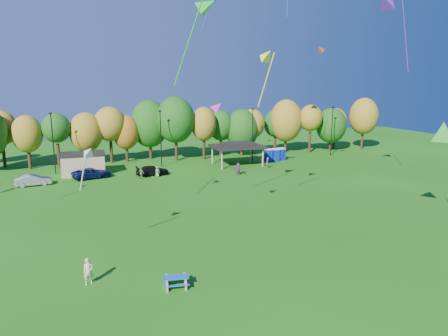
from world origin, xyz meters
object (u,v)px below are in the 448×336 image
object	(u,v)px
kite_flyer	(88,271)
car_c	(92,173)
picnic_table	(176,281)
car_d	(152,171)
car_b	(33,180)
porta_potties	(275,154)

from	to	relation	value
kite_flyer	car_c	bearing A→B (deg)	78.63
picnic_table	kite_flyer	world-z (taller)	kite_flyer
car_c	car_d	world-z (taller)	car_c
picnic_table	car_b	xyz separation A→B (m)	(-11.99, 32.68, 0.32)
picnic_table	car_c	distance (m)	34.94
picnic_table	car_b	distance (m)	34.81
porta_potties	car_c	size ratio (longest dim) A/B	0.70
picnic_table	car_c	xyz separation A→B (m)	(-4.62, 34.64, 0.33)
car_b	picnic_table	bearing A→B (deg)	-167.34
picnic_table	kite_flyer	bearing A→B (deg)	165.38
car_b	car_c	world-z (taller)	car_c
picnic_table	kite_flyer	xyz separation A→B (m)	(-5.41, 2.30, 0.50)
car_b	car_c	bearing A→B (deg)	-82.61
porta_potties	kite_flyer	size ratio (longest dim) A/B	2.03
car_b	car_d	xyz separation A→B (m)	(15.84, 1.12, -0.04)
porta_potties	kite_flyer	distance (m)	47.76
car_b	car_c	xyz separation A→B (m)	(7.37, 1.96, 0.01)
porta_potties	picnic_table	size ratio (longest dim) A/B	2.03
kite_flyer	picnic_table	bearing A→B (deg)	-32.99
kite_flyer	car_b	world-z (taller)	kite_flyer
picnic_table	kite_flyer	size ratio (longest dim) A/B	1.00
porta_potties	car_b	bearing A→B (deg)	-171.66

